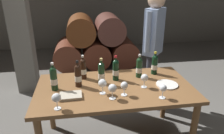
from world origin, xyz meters
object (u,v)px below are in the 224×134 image
Objects in this scene: wine_bottle_0 at (54,78)px; wine_glass_4 at (163,89)px; sommelier_presenting at (153,41)px; tasting_notebook at (71,96)px; wine_bottle_5 at (116,70)px; wine_glass_1 at (112,89)px; serving_plate at (167,85)px; dining_table at (115,94)px; wine_glass_0 at (102,84)px; wine_bottle_2 at (78,75)px; wine_bottle_4 at (155,64)px; wine_bottle_6 at (101,73)px; wine_glass_3 at (145,78)px; wine_bottle_3 at (139,67)px; wine_glass_2 at (124,86)px; wine_bottle_1 at (83,69)px; wine_glass_5 at (56,98)px.

wine_bottle_0 is 2.10× the size of wine_glass_4.
tasting_notebook is at bearing -141.91° from sommelier_presenting.
wine_bottle_5 is 0.61m from tasting_notebook.
serving_plate is at bearing 16.55° from wine_glass_1.
wine_glass_0 is (-0.15, -0.13, 0.20)m from dining_table.
wine_bottle_2 is 1.04× the size of wine_bottle_4.
wine_bottle_6 is at bearing 101.40° from wine_glass_1.
wine_glass_1 reaches higher than wine_glass_3.
wine_bottle_6 is 2.06× the size of wine_glass_4.
wine_bottle_3 is (0.33, 0.21, 0.22)m from dining_table.
wine_glass_1 is 0.14m from wine_glass_2.
wine_glass_0 reaches higher than tasting_notebook.
dining_table is 11.03× the size of wine_glass_3.
wine_glass_1 is at bearing -158.96° from wine_glass_2.
wine_bottle_2 reaches higher than dining_table.
wine_bottle_5 is 2.02× the size of wine_glass_4.
wine_glass_3 is 0.27m from wine_glass_4.
wine_bottle_3 is 0.53m from wine_glass_4.
serving_plate is at bearing -7.55° from wine_bottle_2.
wine_bottle_3 is at bearing -122.96° from sommelier_presenting.
wine_bottle_6 is at bearing 123.76° from wine_glass_2.
wine_glass_2 is at bearing -123.10° from sommelier_presenting.
dining_table is at bearing -38.64° from wine_bottle_1.
wine_glass_0 is (0.24, -0.20, -0.02)m from wine_bottle_2.
wine_glass_5 is (-0.90, -0.28, 0.00)m from wine_glass_3.
wine_bottle_5 is at bearing -172.62° from wine_bottle_3.
wine_bottle_2 reaches higher than wine_bottle_3.
serving_plate is (0.91, -0.32, -0.12)m from wine_bottle_1.
sommelier_presenting reaches higher than wine_bottle_0.
wine_glass_2 is at bearing -123.28° from wine_bottle_3.
wine_bottle_0 is at bearing -169.73° from wine_bottle_3.
wine_bottle_2 is at bearing -147.68° from sommelier_presenting.
wine_bottle_6 is (0.19, -0.17, 0.00)m from wine_bottle_1.
dining_table is 7.08× the size of serving_plate.
wine_bottle_6 reaches higher than wine_glass_4.
wine_glass_5 is at bearing -167.07° from wine_glass_2.
wine_bottle_4 is 0.79m from wine_glass_1.
wine_bottle_5 reaches higher than wine_bottle_1.
serving_plate is at bearing 3.74° from tasting_notebook.
wine_glass_3 is (0.70, -0.14, -0.02)m from wine_bottle_2.
dining_table is 5.92× the size of wine_bottle_4.
wine_bottle_1 reaches higher than wine_glass_5.
wine_glass_3 is at bearing 17.54° from wine_glass_5.
wine_glass_5 is at bearing -135.45° from wine_bottle_6.
wine_bottle_2 is at bearing -168.32° from wine_bottle_4.
wine_glass_4 is at bearing -36.40° from dining_table.
wine_glass_3 is (0.46, 0.07, -0.00)m from wine_glass_0.
wine_bottle_2 is 2.01× the size of wine_glass_2.
dining_table is at bearing 168.53° from wine_glass_3.
wine_bottle_1 is 0.43m from wine_glass_0.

